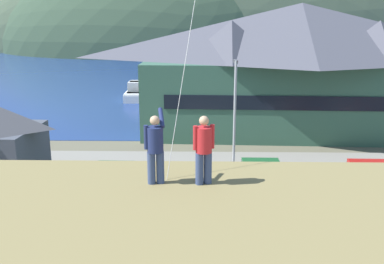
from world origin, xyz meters
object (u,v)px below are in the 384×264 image
harbor_lodge (299,65)px  parked_car_front_row_silver (259,176)px  person_companion (204,148)px  parked_car_corner_spot (371,178)px  wharf_dock (161,99)px  person_kite_flyer (155,147)px  moored_boat_outer_mooring (192,96)px  parking_light_pole (235,110)px  parked_car_front_row_red (202,226)px  parked_car_front_row_end (91,229)px  parked_car_back_row_right (328,226)px  moored_boat_wharfside (136,92)px  parked_car_mid_row_center (116,180)px  moored_boat_inner_slip (135,93)px

harbor_lodge → parked_car_front_row_silver: size_ratio=6.63×
person_companion → parked_car_corner_spot: bearing=54.1°
wharf_dock → person_kite_flyer: (3.54, -39.68, 6.46)m
moored_boat_outer_mooring → person_kite_flyer: (-0.07, -39.81, 6.09)m
parked_car_front_row_silver → harbor_lodge: bearing=70.9°
parking_light_pole → parked_car_front_row_red: bearing=-102.4°
parked_car_front_row_end → parked_car_back_row_right: size_ratio=1.00×
moored_boat_wharfside → parked_car_mid_row_center: size_ratio=1.34×
moored_boat_inner_slip → parked_car_front_row_red: moored_boat_inner_slip is taller
harbor_lodge → moored_boat_inner_slip: harbor_lodge is taller
moored_boat_outer_mooring → parked_car_mid_row_center: 27.61m
harbor_lodge → parked_car_corner_spot: size_ratio=6.57×
wharf_dock → moored_boat_inner_slip: moored_boat_inner_slip is taller
parked_car_back_row_right → person_companion: size_ratio=2.48×
parked_car_front_row_silver → parked_car_back_row_right: bearing=-69.7°
moored_boat_wharfside → moored_boat_inner_slip: bearing=-95.5°
moored_boat_inner_slip → parked_car_mid_row_center: size_ratio=1.39×
moored_boat_outer_mooring → parking_light_pole: 24.01m
harbor_lodge → parked_car_front_row_red: bearing=-111.9°
parked_car_corner_spot → person_companion: bearing=-125.9°
wharf_dock → parking_light_pole: (6.74, -23.42, 3.87)m
moored_boat_outer_mooring → parked_car_front_row_red: (1.10, -32.76, 0.34)m
parked_car_front_row_end → parked_car_front_row_silver: bearing=38.9°
moored_boat_inner_slip → parked_car_front_row_red: size_ratio=1.39×
parking_light_pole → person_kite_flyer: (-3.20, -16.26, 2.59)m
harbor_lodge → moored_boat_outer_mooring: size_ratio=3.52×
moored_boat_wharfside → person_companion: person_companion is taller
moored_boat_wharfside → person_companion: bearing=-79.3°
parked_car_front_row_silver → parked_car_front_row_red: same height
parked_car_front_row_silver → parked_car_front_row_end: bearing=-141.1°
person_kite_flyer → parked_car_back_row_right: bearing=47.0°
moored_boat_outer_mooring → moored_boat_inner_slip: size_ratio=1.34×
moored_boat_outer_mooring → parked_car_corner_spot: (10.59, -26.75, 0.34)m
parked_car_front_row_red → parked_car_front_row_end: bearing=-175.7°
harbor_lodge → parking_light_pole: bearing=-118.9°
harbor_lodge → parked_car_mid_row_center: harbor_lodge is taller
harbor_lodge → parked_car_front_row_red: (-8.27, -20.54, -4.68)m
parked_car_back_row_right → parked_car_mid_row_center: same height
moored_boat_outer_mooring → wharf_dock: bearing=-177.9°
moored_boat_wharfside → parked_car_front_row_red: bearing=-77.3°
moored_boat_outer_mooring → moored_boat_inner_slip: same height
parked_car_corner_spot → parked_car_mid_row_center: (-14.22, -0.62, 0.00)m
wharf_dock → parked_car_mid_row_center: 27.24m
harbor_lodge → person_kite_flyer: bearing=-108.9°
moored_boat_wharfside → person_kite_flyer: 43.18m
moored_boat_inner_slip → parked_car_corner_spot: bearing=-58.6°
wharf_dock → moored_boat_outer_mooring: (3.62, 0.13, 0.37)m
wharf_dock → parked_car_front_row_end: size_ratio=2.68×
harbor_lodge → parking_light_pole: size_ratio=3.89×
moored_boat_wharfside → parked_car_front_row_red: 36.05m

